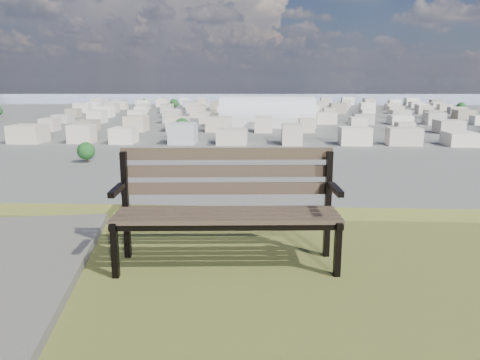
{
  "coord_description": "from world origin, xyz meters",
  "views": [
    {
      "loc": [
        -0.77,
        -0.93,
        26.48
      ],
      "look_at": [
        -1.06,
        4.65,
        25.3
      ],
      "focal_mm": 35.0,
      "sensor_mm": 36.0,
      "label": 1
    }
  ],
  "objects": [
    {
      "name": "park_bench",
      "position": [
        -1.07,
        2.75,
        25.53
      ],
      "size": [
        1.82,
        0.69,
        0.93
      ],
      "rotation": [
        0.0,
        0.0,
        0.07
      ],
      "color": "#463828",
      "rests_on": "hilltop_mesa"
    },
    {
      "name": "arena",
      "position": [
        0.59,
        280.37,
        5.58
      ],
      "size": [
        56.32,
        24.34,
        23.66
      ],
      "rotation": [
        0.0,
        0.0,
        0.01
      ],
      "color": "beige",
      "rests_on": "ground"
    },
    {
      "name": "city_blocks",
      "position": [
        0.0,
        394.44,
        3.5
      ],
      "size": [
        395.0,
        361.0,
        7.0
      ],
      "color": "beige",
      "rests_on": "ground"
    },
    {
      "name": "city_trees",
      "position": [
        -26.39,
        319.0,
        4.83
      ],
      "size": [
        406.52,
        387.2,
        9.98
      ],
      "color": "black",
      "rests_on": "ground"
    },
    {
      "name": "bay_water",
      "position": [
        0.0,
        900.0,
        0.0
      ],
      "size": [
        2400.0,
        700.0,
        0.12
      ],
      "primitive_type": "cube",
      "color": "#9AADC4",
      "rests_on": "ground"
    },
    {
      "name": "far_hills",
      "position": [
        -60.92,
        1402.93,
        25.47
      ],
      "size": [
        2050.0,
        340.0,
        60.0
      ],
      "color": "#878EA8",
      "rests_on": "ground"
    }
  ]
}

